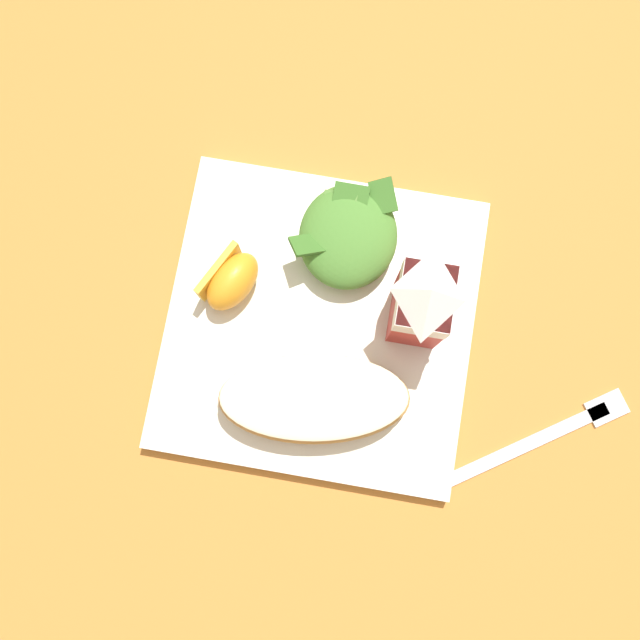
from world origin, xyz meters
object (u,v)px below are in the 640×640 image
object	(u,v)px
white_plate	(320,323)
orange_wedge_front	(231,280)
metal_fork	(549,434)
green_salad_pile	(348,236)
cheesy_pizza_bread	(314,398)
milk_carton	(422,303)

from	to	relation	value
white_plate	orange_wedge_front	distance (m)	0.09
metal_fork	green_salad_pile	bearing A→B (deg)	-124.30
green_salad_pile	orange_wedge_front	distance (m)	0.11
green_salad_pile	orange_wedge_front	size ratio (longest dim) A/B	1.53
green_salad_pile	metal_fork	distance (m)	0.26
cheesy_pizza_bread	milk_carton	bearing A→B (deg)	140.08
green_salad_pile	metal_fork	bearing A→B (deg)	55.70
orange_wedge_front	metal_fork	xyz separation A→B (m)	(0.09, 0.31, -0.03)
white_plate	orange_wedge_front	xyz separation A→B (m)	(-0.02, -0.09, 0.03)
cheesy_pizza_bread	metal_fork	xyz separation A→B (m)	(-0.01, 0.22, -0.03)
white_plate	metal_fork	xyz separation A→B (m)	(0.07, 0.22, -0.01)
cheesy_pizza_bread	milk_carton	size ratio (longest dim) A/B	1.65
milk_carton	orange_wedge_front	distance (m)	0.17
white_plate	milk_carton	size ratio (longest dim) A/B	2.55
cheesy_pizza_bread	orange_wedge_front	world-z (taller)	orange_wedge_front
orange_wedge_front	white_plate	bearing A→B (deg)	76.49
milk_carton	metal_fork	world-z (taller)	milk_carton
white_plate	metal_fork	bearing A→B (deg)	73.82
white_plate	cheesy_pizza_bread	xyz separation A→B (m)	(0.07, 0.01, 0.03)
white_plate	cheesy_pizza_bread	world-z (taller)	cheesy_pizza_bread
orange_wedge_front	milk_carton	bearing A→B (deg)	90.06
metal_fork	milk_carton	bearing A→B (deg)	-121.39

